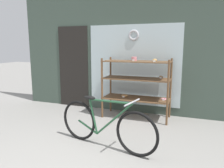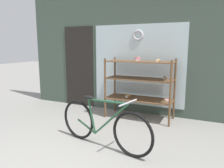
{
  "view_description": "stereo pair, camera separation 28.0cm",
  "coord_description": "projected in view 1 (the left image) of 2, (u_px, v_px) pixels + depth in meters",
  "views": [
    {
      "loc": [
        1.53,
        -2.14,
        1.62
      ],
      "look_at": [
        0.19,
        1.48,
        0.93
      ],
      "focal_mm": 35.0,
      "sensor_mm": 36.0,
      "label": 1
    },
    {
      "loc": [
        1.79,
        -2.03,
        1.62
      ],
      "look_at": [
        0.19,
        1.48,
        0.93
      ],
      "focal_mm": 35.0,
      "sensor_mm": 36.0,
      "label": 2
    }
  ],
  "objects": [
    {
      "name": "storefront_facade",
      "position": [
        125.0,
        32.0,
        5.18
      ],
      "size": [
        5.69,
        0.13,
        3.97
      ],
      "color": "#3D4C42",
      "rests_on": "ground_plane"
    },
    {
      "name": "display_case",
      "position": [
        137.0,
        81.0,
        4.84
      ],
      "size": [
        1.48,
        0.58,
        1.37
      ],
      "color": "brown",
      "rests_on": "ground_plane"
    },
    {
      "name": "bicycle",
      "position": [
        105.0,
        125.0,
        3.47
      ],
      "size": [
        1.76,
        0.53,
        0.82
      ],
      "rotation": [
        0.0,
        0.0,
        -0.21
      ],
      "color": "black",
      "rests_on": "ground_plane"
    }
  ]
}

